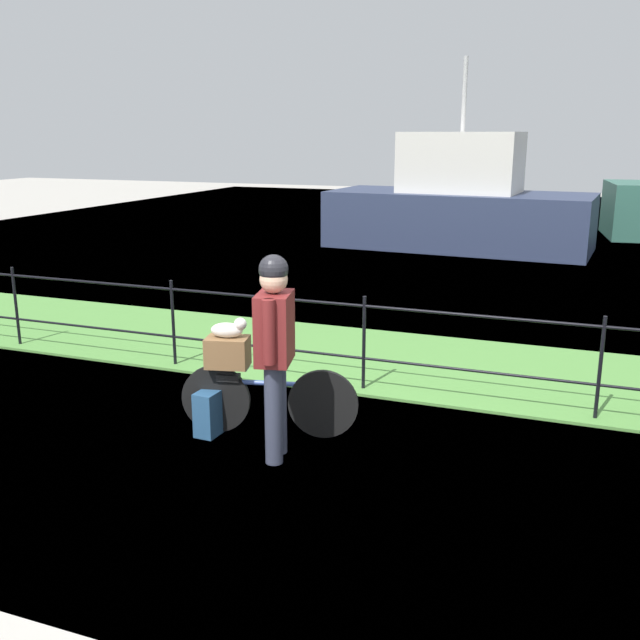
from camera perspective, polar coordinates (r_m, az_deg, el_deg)
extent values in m
plane|color=#B2ADA3|center=(5.79, -2.54, -11.86)|extent=(60.00, 60.00, 0.00)
cube|color=#569342|center=(8.40, 5.56, -3.24)|extent=(27.00, 2.40, 0.03)
plane|color=#426684|center=(17.90, 14.11, 5.88)|extent=(30.00, 30.00, 0.00)
cylinder|color=black|center=(9.62, -22.97, 0.94)|extent=(0.04, 0.04, 1.00)
cylinder|color=black|center=(8.25, -11.57, -0.31)|extent=(0.04, 0.04, 1.00)
cylinder|color=black|center=(7.32, 3.50, -1.93)|extent=(0.04, 0.04, 1.00)
cylinder|color=black|center=(7.02, 21.33, -3.67)|extent=(0.04, 0.04, 1.00)
cylinder|color=black|center=(7.36, 3.48, -3.05)|extent=(18.00, 0.03, 0.03)
cylinder|color=black|center=(7.22, 3.55, 1.12)|extent=(18.00, 0.03, 0.03)
cylinder|color=black|center=(6.26, 0.24, -6.69)|extent=(0.61, 0.19, 0.61)
cylinder|color=black|center=(6.45, -8.26, -6.21)|extent=(0.61, 0.19, 0.61)
cylinder|color=#3D569E|center=(6.28, -4.10, -5.03)|extent=(0.74, 0.21, 0.04)
cube|color=black|center=(6.35, -7.28, -4.53)|extent=(0.22, 0.13, 0.06)
cube|color=slate|center=(6.32, -7.31, -3.74)|extent=(0.39, 0.24, 0.02)
cube|color=brown|center=(6.27, -7.35, -2.53)|extent=(0.41, 0.33, 0.26)
ellipsoid|color=silver|center=(6.22, -7.40, -0.80)|extent=(0.30, 0.20, 0.13)
sphere|color=silver|center=(6.17, -6.35, -0.32)|extent=(0.11, 0.11, 0.11)
cylinder|color=#383D51|center=(5.95, -3.34, -6.81)|extent=(0.14, 0.14, 0.82)
cylinder|color=#383D51|center=(5.77, -3.72, -7.53)|extent=(0.14, 0.14, 0.82)
cube|color=maroon|center=(5.64, -3.64, -0.64)|extent=(0.35, 0.45, 0.56)
cylinder|color=maroon|center=(5.84, -3.22, 0.18)|extent=(0.10, 0.10, 0.50)
cylinder|color=maroon|center=(5.43, -4.09, -0.96)|extent=(0.10, 0.10, 0.50)
sphere|color=tan|center=(5.55, -3.70, 3.24)|extent=(0.22, 0.22, 0.22)
sphere|color=black|center=(5.54, -3.71, 4.02)|extent=(0.23, 0.23, 0.23)
cube|color=#28517A|center=(6.44, -8.74, -7.27)|extent=(0.19, 0.29, 0.40)
cube|color=#2D3856|center=(16.99, 10.92, 7.78)|extent=(6.02, 2.77, 1.28)
cube|color=silver|center=(16.89, 11.14, 12.18)|extent=(2.69, 1.84, 1.33)
cylinder|color=#B2B2B2|center=(16.90, 11.39, 17.15)|extent=(0.10, 0.10, 1.60)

